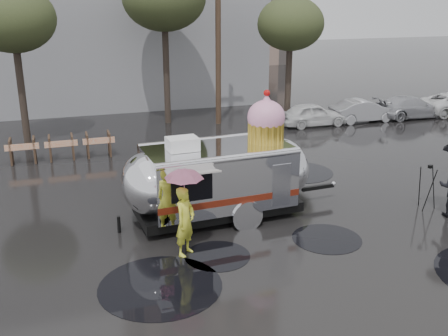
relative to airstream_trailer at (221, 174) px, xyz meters
name	(u,v)px	position (x,y,z in m)	size (l,w,h in m)	color
ground	(283,244)	(1.07, -2.31, -1.37)	(120.00, 120.00, 0.00)	black
puddles	(332,244)	(2.36, -2.73, -1.37)	(11.40, 11.76, 0.01)	black
utility_pole	(218,34)	(3.57, 11.69, 3.25)	(1.60, 0.28, 9.00)	#473323
tree_left	(13,19)	(-5.93, 10.69, 4.11)	(3.64, 3.64, 6.95)	#382D26
tree_right	(291,25)	(7.07, 10.69, 3.68)	(3.36, 3.36, 6.42)	#382D26
barricade_row	(61,147)	(-4.48, 7.65, -0.85)	(4.30, 0.80, 1.00)	#473323
parked_cars	(392,106)	(12.85, 9.69, -0.65)	(13.20, 1.90, 1.50)	silver
airstream_trailer	(221,174)	(0.00, 0.00, 0.00)	(7.27, 3.02, 3.92)	silver
person_left	(185,221)	(-1.61, -2.05, -0.44)	(0.67, 0.45, 1.86)	yellow
umbrella_pink	(184,184)	(-1.61, -2.05, 0.59)	(1.23, 1.23, 2.39)	pink
tripod	(428,183)	(6.44, -1.38, -0.52)	(0.56, 0.60, 1.46)	black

